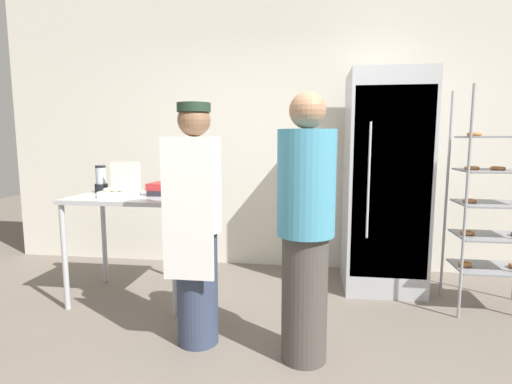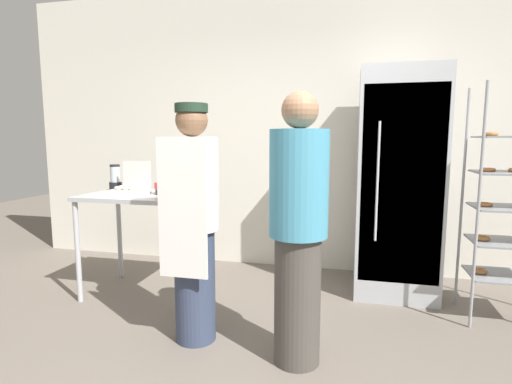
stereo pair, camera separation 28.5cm
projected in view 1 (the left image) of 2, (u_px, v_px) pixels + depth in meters
The scene contains 9 objects.
back_wall at pixel (291, 130), 4.27m from camera, with size 6.40×0.12×2.98m, color silver.
refrigerator at pixel (385, 182), 3.66m from camera, with size 0.70×0.72×1.98m.
baking_rack at pixel (495, 203), 3.18m from camera, with size 0.62×0.47×1.79m.
prep_counter at pixel (134, 208), 3.42m from camera, with size 1.00×0.71×0.91m.
donut_box at pixel (120, 190), 3.35m from camera, with size 0.28×0.24×0.28m.
blender_pitcher at pixel (101, 180), 3.59m from camera, with size 0.11×0.11×0.24m.
binder_stack at pixel (168, 189), 3.44m from camera, with size 0.31×0.27×0.10m.
person_baker at pixel (196, 222), 2.64m from camera, with size 0.34×0.36×1.62m.
person_customer at pixel (306, 228), 2.43m from camera, with size 0.35×0.35×1.66m.
Camera 1 is at (0.22, -2.08, 1.39)m, focal length 28.00 mm.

